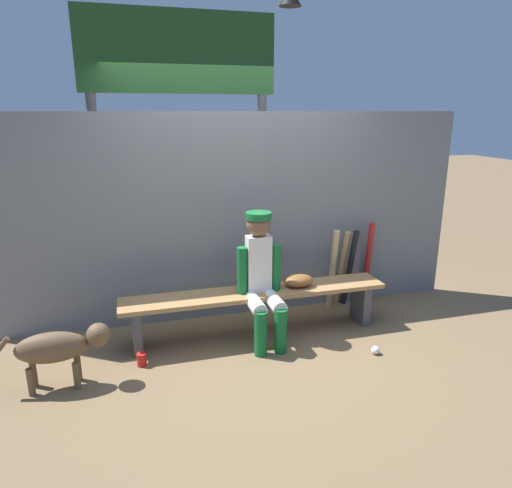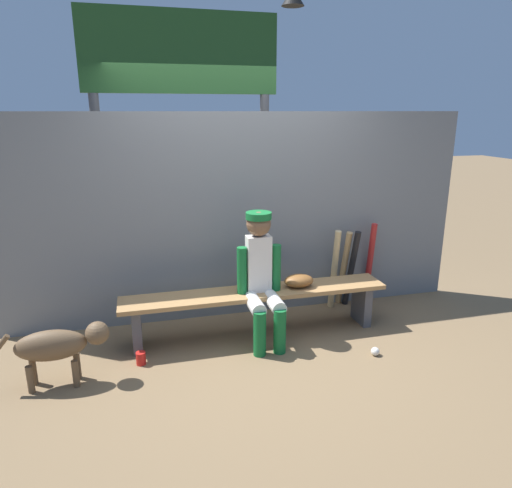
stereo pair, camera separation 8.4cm
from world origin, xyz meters
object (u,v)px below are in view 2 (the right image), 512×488
object	(u,v)px
bat_aluminum_red	(370,263)
bat_aluminum_black	(351,269)
bat_wood_tan	(344,268)
cup_on_bench	(267,285)
dog	(59,345)
player_seated	(262,274)
dugout_bench	(256,300)
cup_on_ground	(141,358)
bat_wood_natural	(334,270)
baseball	(375,351)
scoreboard	(189,86)
baseball_glove	(299,281)

from	to	relation	value
bat_aluminum_red	bat_aluminum_black	bearing A→B (deg)	-164.41
bat_wood_tan	cup_on_bench	bearing A→B (deg)	-154.55
bat_aluminum_black	dog	xyz separation A→B (m)	(-2.80, -0.81, -0.09)
player_seated	bat_aluminum_red	size ratio (longest dim) A/B	1.31
dugout_bench	cup_on_bench	size ratio (longest dim) A/B	22.47
bat_aluminum_red	cup_on_bench	distance (m)	1.38
cup_on_ground	dugout_bench	bearing A→B (deg)	14.75
cup_on_ground	dog	xyz separation A→B (m)	(-0.59, -0.15, 0.28)
bat_wood_natural	bat_aluminum_black	xyz separation A→B (m)	(0.20, 0.02, -0.01)
bat_aluminum_black	cup_on_bench	size ratio (longest dim) A/B	7.82
bat_aluminum_red	cup_on_ground	bearing A→B (deg)	-163.53
dugout_bench	bat_wood_natural	xyz separation A→B (m)	(0.94, 0.36, 0.09)
dugout_bench	bat_aluminum_red	size ratio (longest dim) A/B	2.73
bat_wood_tan	baseball	xyz separation A→B (m)	(-0.19, -1.09, -0.38)
baseball	scoreboard	distance (m)	3.21
baseball_glove	baseball	bearing A→B (deg)	-52.93
bat_aluminum_red	cup_on_bench	size ratio (longest dim) A/B	8.23
dugout_bench	baseball_glove	bearing A→B (deg)	0.00
player_seated	baseball_glove	xyz separation A→B (m)	(0.39, 0.11, -0.14)
player_seated	bat_wood_tan	bearing A→B (deg)	27.43
bat_aluminum_red	scoreboard	distance (m)	2.69
player_seated	cup_on_bench	bearing A→B (deg)	48.14
bat_aluminum_red	dog	world-z (taller)	bat_aluminum_red
bat_wood_tan	bat_wood_natural	bearing A→B (deg)	-150.38
dugout_bench	player_seated	distance (m)	0.31
baseball_glove	bat_aluminum_red	distance (m)	1.07
scoreboard	baseball_glove	bearing A→B (deg)	-56.70
scoreboard	bat_wood_natural	bearing A→B (deg)	-33.48
bat_aluminum_red	cup_on_ground	size ratio (longest dim) A/B	8.23
dugout_bench	dog	xyz separation A→B (m)	(-1.66, -0.43, -0.01)
dugout_bench	player_seated	world-z (taller)	player_seated
bat_wood_tan	baseball	size ratio (longest dim) A/B	11.33
bat_aluminum_black	dog	bearing A→B (deg)	-163.95
dugout_bench	bat_aluminum_red	world-z (taller)	bat_aluminum_red
bat_wood_tan	scoreboard	xyz separation A→B (m)	(-1.49, 0.80, 1.87)
bat_wood_natural	cup_on_bench	size ratio (longest dim) A/B	8.01
baseball	dog	xyz separation A→B (m)	(-2.56, 0.21, 0.30)
dugout_bench	baseball	size ratio (longest dim) A/B	33.40
dugout_bench	bat_wood_natural	world-z (taller)	bat_wood_natural
baseball_glove	player_seated	bearing A→B (deg)	-164.72
bat_aluminum_black	bat_wood_natural	bearing A→B (deg)	-175.40
cup_on_bench	scoreboard	bearing A→B (deg)	111.33
dugout_bench	baseball	distance (m)	1.15
cup_on_bench	dog	world-z (taller)	cup_on_bench
dog	bat_wood_natural	bearing A→B (deg)	16.91
player_seated	bat_wood_natural	size ratio (longest dim) A/B	1.35
bat_wood_natural	bat_aluminum_black	world-z (taller)	bat_wood_natural
bat_wood_natural	cup_on_ground	world-z (taller)	bat_wood_natural
dugout_bench	bat_aluminum_black	distance (m)	1.21
player_seated	dog	size ratio (longest dim) A/B	1.41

